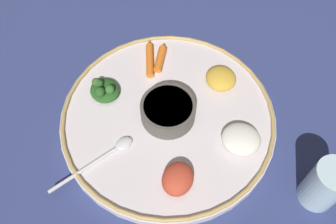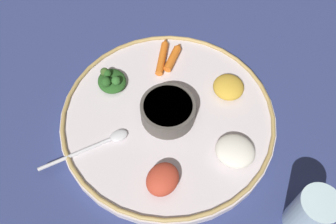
{
  "view_description": "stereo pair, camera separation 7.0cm",
  "coord_description": "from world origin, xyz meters",
  "px_view_note": "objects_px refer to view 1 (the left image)",
  "views": [
    {
      "loc": [
        -0.06,
        -0.36,
        0.63
      ],
      "look_at": [
        0.0,
        0.0,
        0.04
      ],
      "focal_mm": 39.37,
      "sensor_mm": 36.0,
      "label": 1
    },
    {
      "loc": [
        0.01,
        -0.37,
        0.63
      ],
      "look_at": [
        0.0,
        0.0,
        0.04
      ],
      "focal_mm": 39.37,
      "sensor_mm": 36.0,
      "label": 2
    }
  ],
  "objects_px": {
    "drinking_glass": "(323,186)",
    "spoon": "(105,156)",
    "carrot_near_spoon": "(161,57)",
    "greens_pile": "(104,90)",
    "carrot_outer": "(150,58)",
    "center_bowl": "(168,110)"
  },
  "relations": [
    {
      "from": "spoon",
      "to": "drinking_glass",
      "type": "distance_m",
      "value": 0.38
    },
    {
      "from": "center_bowl",
      "to": "carrot_near_spoon",
      "type": "relative_size",
      "value": 1.34
    },
    {
      "from": "spoon",
      "to": "greens_pile",
      "type": "xyz_separation_m",
      "value": [
        0.01,
        0.14,
        0.01
      ]
    },
    {
      "from": "center_bowl",
      "to": "spoon",
      "type": "distance_m",
      "value": 0.14
    },
    {
      "from": "spoon",
      "to": "carrot_near_spoon",
      "type": "bearing_deg",
      "value": 57.25
    },
    {
      "from": "spoon",
      "to": "carrot_near_spoon",
      "type": "distance_m",
      "value": 0.25
    },
    {
      "from": "spoon",
      "to": "greens_pile",
      "type": "distance_m",
      "value": 0.14
    },
    {
      "from": "drinking_glass",
      "to": "spoon",
      "type": "bearing_deg",
      "value": 160.75
    },
    {
      "from": "center_bowl",
      "to": "carrot_outer",
      "type": "bearing_deg",
      "value": 96.23
    },
    {
      "from": "greens_pile",
      "to": "carrot_outer",
      "type": "bearing_deg",
      "value": 35.32
    },
    {
      "from": "spoon",
      "to": "carrot_near_spoon",
      "type": "xyz_separation_m",
      "value": [
        0.13,
        0.21,
        0.0
      ]
    },
    {
      "from": "spoon",
      "to": "drinking_glass",
      "type": "bearing_deg",
      "value": -19.25
    },
    {
      "from": "carrot_near_spoon",
      "to": "carrot_outer",
      "type": "xyz_separation_m",
      "value": [
        -0.02,
        0.0,
        -0.0
      ]
    },
    {
      "from": "center_bowl",
      "to": "greens_pile",
      "type": "bearing_deg",
      "value": 148.29
    },
    {
      "from": "greens_pile",
      "to": "carrot_outer",
      "type": "height_order",
      "value": "greens_pile"
    },
    {
      "from": "carrot_outer",
      "to": "drinking_glass",
      "type": "relative_size",
      "value": 0.95
    },
    {
      "from": "center_bowl",
      "to": "carrot_near_spoon",
      "type": "bearing_deg",
      "value": 86.92
    },
    {
      "from": "center_bowl",
      "to": "spoon",
      "type": "relative_size",
      "value": 0.66
    },
    {
      "from": "carrot_near_spoon",
      "to": "carrot_outer",
      "type": "relative_size",
      "value": 0.79
    },
    {
      "from": "carrot_outer",
      "to": "drinking_glass",
      "type": "bearing_deg",
      "value": -53.63
    },
    {
      "from": "carrot_near_spoon",
      "to": "carrot_outer",
      "type": "bearing_deg",
      "value": 177.13
    },
    {
      "from": "center_bowl",
      "to": "carrot_outer",
      "type": "height_order",
      "value": "center_bowl"
    }
  ]
}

